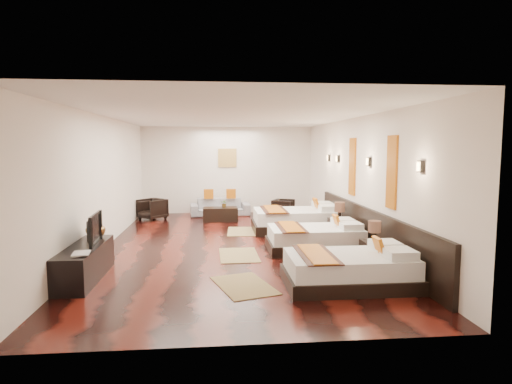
{
  "coord_description": "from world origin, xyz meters",
  "views": [
    {
      "loc": [
        -0.37,
        -9.17,
        2.14
      ],
      "look_at": [
        0.56,
        0.67,
        1.1
      ],
      "focal_mm": 29.9,
      "sensor_mm": 36.0,
      "label": 1
    }
  ],
  "objects": [
    {
      "name": "orange_panel_a",
      "position": [
        2.73,
        -1.9,
        1.7
      ],
      "size": [
        0.04,
        0.4,
        1.3
      ],
      "primitive_type": "cube",
      "color": "#D86014",
      "rests_on": "right_wall"
    },
    {
      "name": "sconce_far",
      "position": [
        2.7,
        1.4,
        1.85
      ],
      "size": [
        0.07,
        0.12,
        0.18
      ],
      "color": "black",
      "rests_on": "right_wall"
    },
    {
      "name": "jute_mat_near",
      "position": [
        0.05,
        -2.76,
        0.01
      ],
      "size": [
        1.07,
        1.37,
        0.01
      ],
      "primitive_type": "cube",
      "rotation": [
        0.0,
        0.0,
        0.3
      ],
      "color": "olive",
      "rests_on": "floor"
    },
    {
      "name": "tv_console",
      "position": [
        -2.5,
        -2.2,
        0.28
      ],
      "size": [
        0.5,
        1.8,
        0.55
      ],
      "primitive_type": "cube",
      "color": "black",
      "rests_on": "floor"
    },
    {
      "name": "book",
      "position": [
        -2.5,
        -2.78,
        0.57
      ],
      "size": [
        0.29,
        0.36,
        0.03
      ],
      "primitive_type": "imported",
      "rotation": [
        0.0,
        0.0,
        0.15
      ],
      "color": "black",
      "rests_on": "tv_console"
    },
    {
      "name": "armchair_right",
      "position": [
        1.68,
        3.65,
        0.28
      ],
      "size": [
        0.81,
        0.8,
        0.56
      ],
      "primitive_type": "imported",
      "rotation": [
        0.0,
        0.0,
        1.13
      ],
      "color": "black",
      "rests_on": "floor"
    },
    {
      "name": "jute_mat_far",
      "position": [
        0.29,
        1.5,
        0.01
      ],
      "size": [
        0.82,
        1.24,
        0.01
      ],
      "primitive_type": "cube",
      "rotation": [
        0.0,
        0.0,
        -0.06
      ],
      "color": "olive",
      "rests_on": "floor"
    },
    {
      "name": "table_plant",
      "position": [
        -0.14,
        3.14,
        0.52
      ],
      "size": [
        0.24,
        0.21,
        0.24
      ],
      "primitive_type": "imported",
      "rotation": [
        0.0,
        0.0,
        -0.14
      ],
      "color": "#2F5C1E",
      "rests_on": "coffee_table"
    },
    {
      "name": "sofa",
      "position": [
        -0.26,
        4.17,
        0.27
      ],
      "size": [
        1.89,
        0.87,
        0.54
      ],
      "primitive_type": "imported",
      "rotation": [
        0.0,
        0.0,
        0.08
      ],
      "color": "gray",
      "rests_on": "floor"
    },
    {
      "name": "back_wall",
      "position": [
        0.0,
        4.75,
        1.4
      ],
      "size": [
        5.5,
        0.01,
        2.8
      ],
      "primitive_type": "cube",
      "color": "silver",
      "rests_on": "floor"
    },
    {
      "name": "bed_near",
      "position": [
        1.7,
        -2.89,
        0.26
      ],
      "size": [
        1.98,
        1.25,
        0.76
      ],
      "color": "black",
      "rests_on": "floor"
    },
    {
      "name": "left_wall",
      "position": [
        -2.75,
        0.0,
        1.4
      ],
      "size": [
        0.01,
        9.5,
        2.8
      ],
      "primitive_type": "cube",
      "color": "silver",
      "rests_on": "floor"
    },
    {
      "name": "sconce_mid",
      "position": [
        2.7,
        -0.8,
        1.85
      ],
      "size": [
        0.07,
        0.12,
        0.18
      ],
      "color": "black",
      "rests_on": "right_wall"
    },
    {
      "name": "nightstand_a",
      "position": [
        2.45,
        -1.9,
        0.29
      ],
      "size": [
        0.42,
        0.42,
        0.83
      ],
      "color": "black",
      "rests_on": "floor"
    },
    {
      "name": "jute_mat_mid",
      "position": [
        0.06,
        -0.89,
        0.01
      ],
      "size": [
        0.78,
        1.22,
        0.01
      ],
      "primitive_type": "cube",
      "rotation": [
        0.0,
        0.0,
        0.02
      ],
      "color": "olive",
      "rests_on": "floor"
    },
    {
      "name": "coffee_table",
      "position": [
        -0.26,
        3.12,
        0.2
      ],
      "size": [
        1.01,
        0.52,
        0.4
      ],
      "primitive_type": "cube",
      "rotation": [
        0.0,
        0.0,
        0.02
      ],
      "color": "black",
      "rests_on": "floor"
    },
    {
      "name": "figurine",
      "position": [
        -2.5,
        -1.52,
        0.72
      ],
      "size": [
        0.35,
        0.35,
        0.35
      ],
      "primitive_type": "imported",
      "rotation": [
        0.0,
        0.0,
        0.04
      ],
      "color": "brown",
      "rests_on": "tv_console"
    },
    {
      "name": "sconce_lounge",
      "position": [
        2.7,
        2.3,
        1.85
      ],
      "size": [
        0.07,
        0.12,
        0.18
      ],
      "color": "black",
      "rests_on": "right_wall"
    },
    {
      "name": "tv",
      "position": [
        -2.45,
        -2.02,
        0.8
      ],
      "size": [
        0.17,
        0.88,
        0.5
      ],
      "primitive_type": "imported",
      "rotation": [
        0.0,
        0.0,
        1.64
      ],
      "color": "black",
      "rests_on": "tv_console"
    },
    {
      "name": "orange_panel_b",
      "position": [
        2.73,
        0.3,
        1.7
      ],
      "size": [
        0.04,
        0.4,
        1.3
      ],
      "primitive_type": "cube",
      "color": "#D86014",
      "rests_on": "right_wall"
    },
    {
      "name": "right_wall",
      "position": [
        2.75,
        0.0,
        1.4
      ],
      "size": [
        0.01,
        9.5,
        2.8
      ],
      "primitive_type": "cube",
      "color": "silver",
      "rests_on": "floor"
    },
    {
      "name": "floor",
      "position": [
        0.0,
        0.0,
        0.0
      ],
      "size": [
        5.5,
        9.5,
        0.01
      ],
      "primitive_type": "cube",
      "color": "black",
      "rests_on": "ground"
    },
    {
      "name": "headboard_panel",
      "position": [
        2.71,
        -0.8,
        0.45
      ],
      "size": [
        0.08,
        6.6,
        0.9
      ],
      "primitive_type": "cube",
      "color": "black",
      "rests_on": "floor"
    },
    {
      "name": "ceiling",
      "position": [
        0.0,
        0.0,
        2.8
      ],
      "size": [
        5.5,
        9.5,
        0.01
      ],
      "primitive_type": "cube",
      "color": "white",
      "rests_on": "floor"
    },
    {
      "name": "gold_artwork",
      "position": [
        0.0,
        4.73,
        1.8
      ],
      "size": [
        0.6,
        0.04,
        0.6
      ],
      "primitive_type": "cube",
      "color": "#AD873F",
      "rests_on": "back_wall"
    },
    {
      "name": "bed_far",
      "position": [
        1.7,
        1.49,
        0.29
      ],
      "size": [
        2.21,
        1.39,
        0.85
      ],
      "color": "black",
      "rests_on": "floor"
    },
    {
      "name": "armchair_left",
      "position": [
        -2.26,
        3.55,
        0.31
      ],
      "size": [
        0.96,
        0.96,
        0.63
      ],
      "primitive_type": "imported",
      "rotation": [
        0.0,
        0.0,
        -0.75
      ],
      "color": "black",
      "rests_on": "floor"
    },
    {
      "name": "nightstand_b",
      "position": [
        2.44,
        0.27,
        0.31
      ],
      "size": [
        0.45,
        0.45,
        0.89
      ],
      "color": "black",
      "rests_on": "floor"
    },
    {
      "name": "bed_mid",
      "position": [
        1.69,
        -0.6,
        0.26
      ],
      "size": [
        1.96,
        1.23,
        0.75
      ],
      "color": "black",
      "rests_on": "floor"
    },
    {
      "name": "sconce_near",
      "position": [
        2.7,
        -3.0,
        1.85
      ],
      "size": [
        0.07,
        0.12,
        0.18
      ],
      "color": "black",
      "rests_on": "right_wall"
    }
  ]
}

